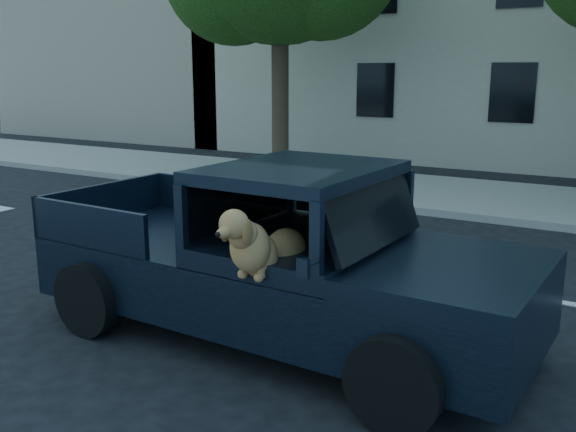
% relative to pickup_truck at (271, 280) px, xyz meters
% --- Properties ---
extents(ground, '(120.00, 120.00, 0.00)m').
position_rel_pickup_truck_xyz_m(ground, '(-1.28, -0.71, -0.64)').
color(ground, black).
rests_on(ground, ground).
extents(far_sidewalk, '(60.00, 4.00, 0.15)m').
position_rel_pickup_truck_xyz_m(far_sidewalk, '(-1.28, 8.49, -0.57)').
color(far_sidewalk, gray).
rests_on(far_sidewalk, ground).
extents(lane_stripes, '(21.60, 0.14, 0.01)m').
position_rel_pickup_truck_xyz_m(lane_stripes, '(0.72, 2.69, -0.64)').
color(lane_stripes, silver).
rests_on(lane_stripes, ground).
extents(building_left, '(12.00, 6.00, 8.00)m').
position_rel_pickup_truck_xyz_m(building_left, '(-16.28, 15.79, 3.36)').
color(building_left, tan).
rests_on(building_left, ground).
extents(pickup_truck, '(5.36, 2.79, 1.90)m').
position_rel_pickup_truck_xyz_m(pickup_truck, '(0.00, 0.00, 0.00)').
color(pickup_truck, black).
rests_on(pickup_truck, ground).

